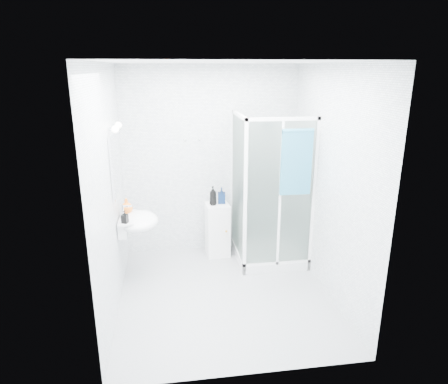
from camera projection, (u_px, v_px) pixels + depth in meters
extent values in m
cube|color=white|center=(224.00, 189.00, 4.30)|extent=(2.40, 2.60, 2.60)
cube|color=#A4A6A8|center=(224.00, 294.00, 4.69)|extent=(2.40, 2.60, 0.01)
cube|color=white|center=(224.00, 62.00, 3.91)|extent=(2.40, 2.60, 0.01)
cube|color=white|center=(268.00, 254.00, 5.58)|extent=(0.90, 0.90, 0.12)
cube|color=white|center=(240.00, 115.00, 4.95)|extent=(0.04, 0.90, 0.04)
cube|color=white|center=(283.00, 119.00, 4.60)|extent=(0.90, 0.04, 0.04)
cube|color=white|center=(245.00, 201.00, 4.83)|extent=(0.04, 0.04, 2.00)
cube|color=white|center=(238.00, 188.00, 5.22)|extent=(0.02, 0.82, 1.84)
cube|color=white|center=(280.00, 197.00, 4.87)|extent=(0.82, 0.02, 1.84)
cube|color=white|center=(280.00, 196.00, 4.88)|extent=(0.03, 0.04, 1.84)
cylinder|color=silver|center=(264.00, 157.00, 5.56)|extent=(0.02, 0.02, 1.00)
cylinder|color=silver|center=(266.00, 124.00, 5.39)|extent=(0.09, 0.05, 0.09)
cylinder|color=silver|center=(267.00, 177.00, 5.69)|extent=(0.12, 0.04, 0.12)
cylinder|color=silver|center=(307.00, 136.00, 4.66)|extent=(0.03, 0.05, 0.03)
cube|color=white|center=(124.00, 226.00, 4.73)|extent=(0.10, 0.40, 0.18)
ellipsoid|color=white|center=(139.00, 221.00, 4.74)|extent=(0.46, 0.56, 0.20)
cube|color=white|center=(128.00, 218.00, 4.71)|extent=(0.16, 0.50, 0.02)
cylinder|color=silver|center=(123.00, 212.00, 4.68)|extent=(0.04, 0.04, 0.16)
cylinder|color=silver|center=(127.00, 206.00, 4.67)|extent=(0.12, 0.02, 0.02)
cube|color=white|center=(115.00, 165.00, 4.50)|extent=(0.02, 0.60, 0.70)
cylinder|color=silver|center=(111.00, 129.00, 4.23)|extent=(0.05, 0.04, 0.04)
sphere|color=white|center=(115.00, 129.00, 4.24)|extent=(0.08, 0.08, 0.08)
cylinder|color=silver|center=(115.00, 125.00, 4.53)|extent=(0.05, 0.04, 0.04)
sphere|color=white|center=(118.00, 125.00, 4.54)|extent=(0.08, 0.08, 0.08)
cylinder|color=silver|center=(185.00, 140.00, 5.36)|extent=(0.02, 0.04, 0.02)
sphere|color=silver|center=(185.00, 140.00, 5.33)|extent=(0.03, 0.03, 0.03)
cylinder|color=silver|center=(200.00, 139.00, 5.38)|extent=(0.02, 0.04, 0.02)
sphere|color=silver|center=(200.00, 140.00, 5.36)|extent=(0.03, 0.03, 0.03)
cube|color=white|center=(217.00, 230.00, 5.59)|extent=(0.33, 0.33, 0.75)
cube|color=white|center=(219.00, 234.00, 5.45)|extent=(0.28, 0.03, 0.64)
sphere|color=gold|center=(226.00, 231.00, 5.43)|extent=(0.03, 0.03, 0.03)
cube|color=teal|center=(296.00, 163.00, 4.72)|extent=(0.37, 0.04, 0.77)
cylinder|color=teal|center=(298.00, 131.00, 4.61)|extent=(0.37, 0.05, 0.05)
imported|color=black|center=(213.00, 196.00, 5.42)|extent=(0.13, 0.13, 0.26)
imported|color=#0B1F45|center=(222.00, 195.00, 5.49)|extent=(0.11, 0.11, 0.22)
imported|color=orange|center=(126.00, 206.00, 4.79)|extent=(0.19, 0.19, 0.19)
imported|color=black|center=(125.00, 217.00, 4.51)|extent=(0.09, 0.09, 0.15)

